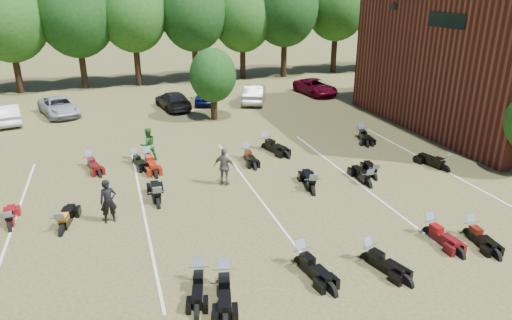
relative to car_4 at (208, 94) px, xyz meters
name	(u,v)px	position (x,y,z in m)	size (l,w,h in m)	color
ground	(346,213)	(1.36, -20.41, -0.73)	(160.00, 160.00, 0.00)	brown
car_1	(8,114)	(-14.19, -1.59, -0.06)	(1.43, 4.09, 1.35)	#BCBCC0
car_2	(59,107)	(-11.04, -0.46, -0.09)	(2.15, 4.66, 1.30)	#9D9FA5
car_3	(173,100)	(-2.94, -1.09, -0.08)	(1.83, 4.51, 1.31)	black
car_4	(208,94)	(0.00, 0.00, 0.00)	(1.74, 4.31, 1.47)	#0B1652
car_5	(255,93)	(3.56, -1.13, 0.00)	(1.55, 4.46, 1.47)	#A1A29D
car_6	(315,87)	(9.40, 0.00, -0.08)	(2.16, 4.68, 1.30)	#540417
car_7	(390,84)	(15.95, -1.27, 0.03)	(2.14, 5.27, 1.53)	#343439
person_black	(108,201)	(-7.97, -18.18, 0.16)	(0.65, 0.43, 1.79)	black
person_green	(148,145)	(-5.81, -11.75, 0.18)	(0.89, 0.69, 1.82)	#235D23
person_grey	(225,167)	(-2.72, -16.10, 0.18)	(1.08, 0.45, 1.84)	#5B554E
motorcycle_1	(224,287)	(-4.69, -23.68, -0.73)	(0.77, 2.42, 1.35)	black
motorcycle_2	(200,282)	(-5.38, -23.20, -0.73)	(0.67, 2.12, 1.18)	black
motorcycle_3	(301,265)	(-1.94, -23.33, -0.73)	(0.73, 2.30, 1.28)	black
motorcycle_4	(368,261)	(0.35, -23.80, -0.73)	(0.70, 2.18, 1.22)	black
motorcycle_5	(469,236)	(4.86, -23.49, -0.73)	(0.66, 2.09, 1.16)	black
motorcycle_6	(429,234)	(3.49, -22.95, -0.73)	(0.69, 2.16, 1.21)	#510B0F
motorcycle_7	(11,229)	(-11.67, -17.61, -0.73)	(0.65, 2.03, 1.13)	maroon
motorcycle_8	(63,233)	(-9.74, -18.52, -0.73)	(0.72, 2.25, 1.25)	black
motorcycle_9	(158,206)	(-5.99, -17.35, -0.73)	(0.76, 2.38, 1.33)	black
motorcycle_10	(312,193)	(0.83, -18.21, -0.73)	(0.77, 2.43, 1.36)	black
motorcycle_11	(368,186)	(3.64, -18.31, -0.73)	(0.71, 2.23, 1.24)	black
motorcycle_12	(374,179)	(4.40, -17.65, -0.73)	(0.65, 2.03, 1.13)	black
motorcycle_13	(444,171)	(8.32, -17.86, -0.73)	(0.73, 2.29, 1.28)	black
motorcycle_14	(91,167)	(-8.82, -11.69, -0.73)	(0.68, 2.14, 1.19)	#4D0B0B
motorcycle_15	(148,165)	(-5.93, -12.36, -0.73)	(0.77, 2.42, 1.35)	maroon
motorcycle_16	(136,163)	(-6.56, -11.95, -0.73)	(0.64, 2.02, 1.13)	black
motorcycle_17	(247,158)	(-0.73, -13.05, -0.73)	(0.69, 2.16, 1.21)	black
motorcycle_18	(266,149)	(0.79, -11.88, -0.73)	(0.79, 2.49, 1.39)	black
motorcycle_19	(361,138)	(7.05, -11.75, -0.73)	(0.73, 2.28, 1.27)	black
motorcycle_20	(361,138)	(7.03, -11.83, -0.73)	(0.64, 2.01, 1.12)	black
tree_line	(189,14)	(0.36, 8.59, 5.58)	(56.00, 6.00, 9.79)	black
young_tree_midfield	(213,75)	(-0.64, -4.91, 2.36)	(3.20, 3.20, 4.70)	black
parking_lines	(255,193)	(-1.64, -17.41, -0.73)	(20.10, 14.00, 0.01)	silver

